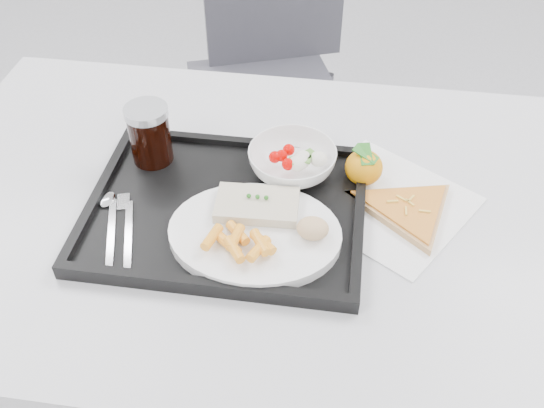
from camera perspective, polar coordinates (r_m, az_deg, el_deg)
table at (r=1.07m, az=-1.61°, el=-2.42°), size 1.20×0.80×0.75m
chair at (r=1.85m, az=-0.24°, el=13.78°), size 0.54×0.55×0.93m
tray at (r=1.00m, az=-4.30°, el=-0.53°), size 0.45×0.35×0.03m
dinner_plate at (r=0.94m, az=-1.63°, el=-2.81°), size 0.27×0.27×0.02m
fish_fillet at (r=0.96m, az=-1.41°, el=-0.07°), size 0.13×0.09×0.03m
bread_roll at (r=0.92m, az=3.86°, el=-2.30°), size 0.05×0.04×0.03m
salad_bowl at (r=1.05m, az=1.92°, el=4.04°), size 0.15×0.15×0.05m
cola_glass at (r=1.08m, az=-11.46°, el=6.55°), size 0.08×0.08×0.11m
cutlery at (r=1.00m, az=-14.47°, el=-1.36°), size 0.10×0.17×0.01m
napkin at (r=1.04m, az=10.69°, el=0.10°), size 0.34×0.34×0.00m
tangerine at (r=1.05m, az=8.64°, el=3.43°), size 0.08×0.08×0.07m
pizza_slice at (r=1.02m, az=12.60°, el=-0.49°), size 0.26×0.26×0.02m
carrot_pile at (r=0.90m, az=-2.93°, el=-3.57°), size 0.11×0.09×0.02m
salad_contents at (r=1.03m, az=2.52°, el=4.22°), size 0.10×0.06×0.02m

